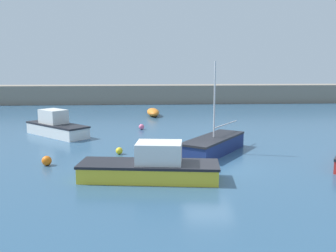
# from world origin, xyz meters

# --- Properties ---
(ground_plane) EXTENTS (120.00, 120.00, 0.20)m
(ground_plane) POSITION_xyz_m (0.00, 0.00, -0.10)
(ground_plane) COLOR #2D5170
(harbor_breakwater) EXTENTS (56.90, 3.57, 2.49)m
(harbor_breakwater) POSITION_xyz_m (0.00, 32.89, 1.24)
(harbor_breakwater) COLOR gray
(harbor_breakwater) RESTS_ON ground_plane
(sailboat_tall_mast) EXTENTS (4.66, 5.65, 5.48)m
(sailboat_tall_mast) POSITION_xyz_m (0.83, 3.18, 0.51)
(sailboat_tall_mast) COLOR navy
(sailboat_tall_mast) RESTS_ON ground_plane
(rowboat_blue_near) EXTENTS (1.49, 3.39, 0.79)m
(rowboat_blue_near) POSITION_xyz_m (-2.41, 19.84, 0.39)
(rowboat_blue_near) COLOR orange
(rowboat_blue_near) RESTS_ON ground_plane
(cabin_cruiser_white) EXTENTS (5.38, 5.31, 1.93)m
(cabin_cruiser_white) POSITION_xyz_m (-9.93, 9.55, 0.69)
(cabin_cruiser_white) COLOR white
(cabin_cruiser_white) RESTS_ON ground_plane
(motorboat_with_cabin) EXTENTS (6.63, 2.77, 1.77)m
(motorboat_with_cabin) POSITION_xyz_m (-3.00, -1.83, 0.62)
(motorboat_with_cabin) COLOR yellow
(motorboat_with_cabin) RESTS_ON ground_plane
(fishing_dinghy_green) EXTENTS (1.69, 2.38, 0.82)m
(fishing_dinghy_green) POSITION_xyz_m (-12.27, 19.85, 0.41)
(fishing_dinghy_green) COLOR teal
(fishing_dinghy_green) RESTS_ON ground_plane
(mooring_buoy_pink) EXTENTS (0.45, 0.45, 0.45)m
(mooring_buoy_pink) POSITION_xyz_m (-3.55, 11.70, 0.22)
(mooring_buoy_pink) COLOR #EA668C
(mooring_buoy_pink) RESTS_ON ground_plane
(mooring_buoy_yellow) EXTENTS (0.42, 0.42, 0.42)m
(mooring_buoy_yellow) POSITION_xyz_m (-4.82, 3.25, 0.21)
(mooring_buoy_yellow) COLOR yellow
(mooring_buoy_yellow) RESTS_ON ground_plane
(mooring_buoy_orange) EXTENTS (0.52, 0.52, 0.52)m
(mooring_buoy_orange) POSITION_xyz_m (-8.48, 0.97, 0.26)
(mooring_buoy_orange) COLOR orange
(mooring_buoy_orange) RESTS_ON ground_plane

